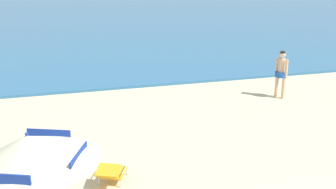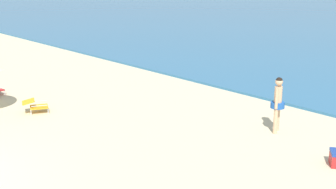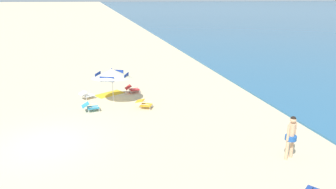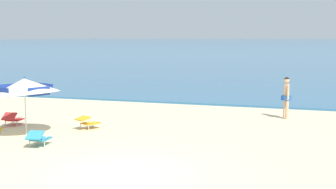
# 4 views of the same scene
# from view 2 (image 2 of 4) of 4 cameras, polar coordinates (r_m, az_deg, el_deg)

# --- Properties ---
(lounge_chair_facing_sea) EXTENTS (0.84, 0.99, 0.49)m
(lounge_chair_facing_sea) POSITION_cam_2_polar(r_m,az_deg,el_deg) (16.67, -16.08, -1.25)
(lounge_chair_facing_sea) COLOR gold
(lounge_chair_facing_sea) RESTS_ON ground
(person_standing_near_shore) EXTENTS (0.43, 0.49, 1.74)m
(person_standing_near_shore) POSITION_cam_2_polar(r_m,az_deg,el_deg) (14.37, 13.41, -0.76)
(person_standing_near_shore) COLOR #D8A87F
(person_standing_near_shore) RESTS_ON ground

